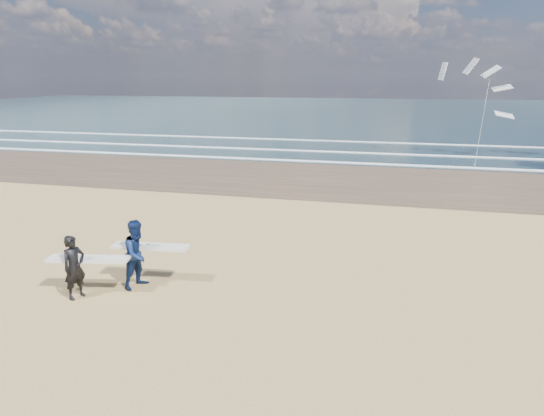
# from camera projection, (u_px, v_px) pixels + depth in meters

# --- Properties ---
(ocean) EXTENTS (220.00, 100.00, 0.02)m
(ocean) POSITION_uv_depth(u_px,v_px,m) (471.00, 114.00, 75.64)
(ocean) COLOR #182D35
(ocean) RESTS_ON ground
(surfer_near) EXTENTS (2.26, 1.19, 1.75)m
(surfer_near) POSITION_uv_depth(u_px,v_px,m) (76.00, 266.00, 12.87)
(surfer_near) COLOR black
(surfer_near) RESTS_ON ground
(surfer_far) EXTENTS (2.24, 1.30, 1.95)m
(surfer_far) POSITION_uv_depth(u_px,v_px,m) (139.00, 253.00, 13.53)
(surfer_far) COLOR #0C1B43
(surfer_far) RESTS_ON ground
(kite_1) EXTENTS (6.38, 4.80, 7.30)m
(kite_1) POSITION_uv_depth(u_px,v_px,m) (486.00, 99.00, 33.54)
(kite_1) COLOR slate
(kite_1) RESTS_ON ground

